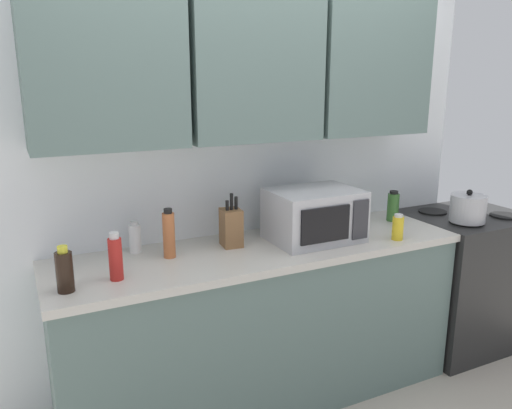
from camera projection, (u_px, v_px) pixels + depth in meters
name	position (u px, v px, depth m)	size (l,w,h in m)	color
wall_back_with_cabinets	(243.00, 115.00, 2.72)	(3.08, 0.38, 2.60)	white
counter_run	(262.00, 324.00, 2.79)	(2.21, 0.63, 0.90)	slate
stove_range	(461.00, 279.00, 3.41)	(0.76, 0.64, 0.91)	black
kettle	(468.00, 208.00, 3.08)	(0.21, 0.21, 0.20)	#B2B2B7
microwave	(314.00, 215.00, 2.76)	(0.48, 0.37, 0.28)	#B7B7BC
knife_block	(231.00, 227.00, 2.67)	(0.11, 0.13, 0.29)	brown
bottle_red_sauce	(116.00, 258.00, 2.22)	(0.06, 0.06, 0.22)	red
bottle_soy_dark	(65.00, 271.00, 2.10)	(0.07, 0.07, 0.20)	black
bottle_yellow_mustard	(398.00, 227.00, 2.78)	(0.06, 0.06, 0.14)	gold
bottle_spice_jar	(169.00, 234.00, 2.49)	(0.06, 0.06, 0.25)	#BC6638
bottle_green_oil	(393.00, 206.00, 3.14)	(0.07, 0.07, 0.19)	#386B2D
bottle_white_jar	(135.00, 238.00, 2.57)	(0.06, 0.06, 0.16)	white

